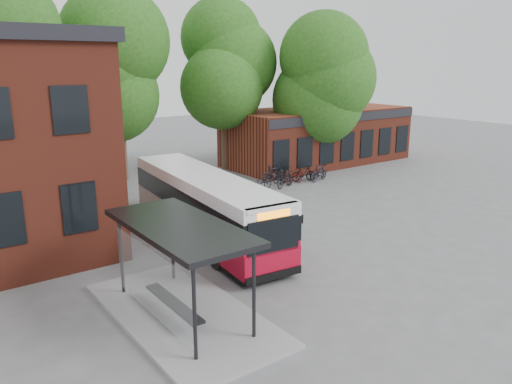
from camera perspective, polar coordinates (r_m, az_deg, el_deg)
ground at (r=18.48m, az=2.69°, el=-8.77°), size 100.00×100.00×0.00m
shop_row at (r=37.78m, az=7.09°, el=6.41°), size 14.00×6.20×4.00m
bus_shelter at (r=14.86m, az=-8.52°, el=-8.87°), size 3.60×7.00×2.90m
bike_rail at (r=31.41m, az=4.38°, el=1.45°), size 5.20×0.10×0.38m
tree_1 at (r=32.41m, az=-15.31°, el=10.35°), size 7.92×7.92×10.40m
tree_2 at (r=34.69m, az=-3.69°, el=11.58°), size 7.92×7.92×11.00m
tree_3 at (r=34.68m, az=7.08°, el=10.07°), size 7.04×7.04×9.28m
city_bus at (r=21.20m, az=-5.89°, el=-1.72°), size 3.41×11.14×2.78m
bicycle_0 at (r=29.53m, az=0.51°, el=1.07°), size 1.57×0.60×0.81m
bicycle_1 at (r=30.02m, az=3.38°, el=1.51°), size 1.82×1.02×1.06m
bicycle_2 at (r=31.41m, az=2.94°, el=1.96°), size 1.81×1.01×0.90m
bicycle_3 at (r=31.47m, az=2.07°, el=2.13°), size 1.78×0.63×1.05m
bicycle_4 at (r=30.89m, az=4.35°, el=1.64°), size 1.63×0.82×0.82m
bicycle_5 at (r=31.70m, az=5.45°, el=2.12°), size 1.73×0.94×1.00m
bicycle_6 at (r=32.40m, az=7.13°, el=2.28°), size 1.85×0.95×0.93m
bicycle_7 at (r=31.83m, az=7.23°, el=2.20°), size 1.87×0.99×1.08m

